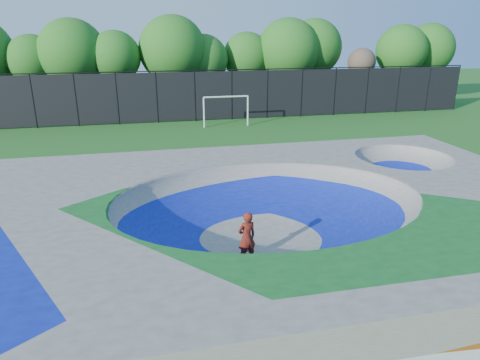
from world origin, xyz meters
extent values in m
plane|color=#1C5417|center=(0.00, 0.00, 0.00)|extent=(120.00, 120.00, 0.00)
cube|color=gray|center=(0.00, 0.00, 0.75)|extent=(22.00, 14.00, 1.50)
imported|color=red|center=(-1.18, -1.65, 0.85)|extent=(0.70, 0.55, 1.70)
cube|color=black|center=(-1.18, -1.65, 0.03)|extent=(0.81, 0.43, 0.05)
cylinder|color=silver|center=(0.34, 18.45, 1.13)|extent=(0.12, 0.12, 2.26)
cylinder|color=silver|center=(3.73, 18.45, 1.13)|extent=(0.12, 0.12, 2.26)
cylinder|color=silver|center=(2.03, 18.45, 2.26)|extent=(3.39, 0.12, 0.12)
cylinder|color=black|center=(-12.00, 21.00, 2.00)|extent=(0.09, 0.09, 4.00)
cylinder|color=black|center=(-9.00, 21.00, 2.00)|extent=(0.09, 0.09, 4.00)
cylinder|color=black|center=(-6.00, 21.00, 2.00)|extent=(0.09, 0.09, 4.00)
cylinder|color=black|center=(-3.00, 21.00, 2.00)|extent=(0.09, 0.09, 4.00)
cylinder|color=black|center=(0.00, 21.00, 2.00)|extent=(0.09, 0.09, 4.00)
cylinder|color=black|center=(3.00, 21.00, 2.00)|extent=(0.09, 0.09, 4.00)
cylinder|color=black|center=(6.00, 21.00, 2.00)|extent=(0.09, 0.09, 4.00)
cylinder|color=black|center=(9.00, 21.00, 2.00)|extent=(0.09, 0.09, 4.00)
cylinder|color=black|center=(12.00, 21.00, 2.00)|extent=(0.09, 0.09, 4.00)
cylinder|color=black|center=(15.00, 21.00, 2.00)|extent=(0.09, 0.09, 4.00)
cylinder|color=black|center=(18.00, 21.00, 2.00)|extent=(0.09, 0.09, 4.00)
cylinder|color=black|center=(21.00, 21.00, 2.00)|extent=(0.09, 0.09, 4.00)
cylinder|color=black|center=(24.00, 21.00, 2.00)|extent=(0.09, 0.09, 4.00)
cube|color=black|center=(0.00, 21.00, 2.00)|extent=(48.00, 0.03, 3.80)
cylinder|color=black|center=(0.00, 21.00, 4.00)|extent=(48.00, 0.08, 0.08)
cylinder|color=#4D3126|center=(-12.66, 25.84, 1.55)|extent=(0.44, 0.44, 3.10)
sphere|color=#205E18|center=(-12.66, 25.84, 4.65)|extent=(4.14, 4.14, 4.14)
cylinder|color=#4D3126|center=(-9.45, 25.36, 1.58)|extent=(0.44, 0.44, 3.16)
sphere|color=#205E18|center=(-9.45, 25.36, 5.23)|extent=(5.50, 5.50, 5.50)
cylinder|color=#4D3126|center=(-6.07, 24.96, 1.67)|extent=(0.44, 0.44, 3.35)
sphere|color=#205E18|center=(-6.07, 24.96, 4.93)|extent=(4.21, 4.21, 4.21)
cylinder|color=#4D3126|center=(-1.26, 25.36, 1.61)|extent=(0.44, 0.44, 3.23)
sphere|color=#205E18|center=(-1.26, 25.36, 5.40)|extent=(5.78, 5.78, 5.78)
cylinder|color=#4D3126|center=(1.46, 26.02, 1.44)|extent=(0.44, 0.44, 2.87)
sphere|color=#205E18|center=(1.46, 26.02, 4.52)|extent=(4.38, 4.38, 4.38)
cylinder|color=#4D3126|center=(5.67, 26.91, 1.51)|extent=(0.44, 0.44, 3.01)
sphere|color=#205E18|center=(5.67, 26.91, 4.67)|extent=(4.42, 4.42, 4.42)
cylinder|color=#4D3126|center=(9.36, 25.97, 1.55)|extent=(0.44, 0.44, 3.10)
sphere|color=#205E18|center=(9.36, 25.97, 5.24)|extent=(5.73, 5.73, 5.73)
cylinder|color=#4D3126|center=(12.31, 27.03, 1.72)|extent=(0.44, 0.44, 3.44)
sphere|color=#205E18|center=(12.31, 27.03, 5.43)|extent=(5.32, 5.32, 5.32)
cylinder|color=#4D3126|center=(16.34, 24.90, 1.52)|extent=(0.44, 0.44, 3.04)
sphere|color=brown|center=(16.34, 24.90, 4.14)|extent=(2.60, 2.60, 2.60)
cylinder|color=#4D3126|center=(20.74, 25.44, 1.66)|extent=(0.44, 0.44, 3.32)
sphere|color=#205E18|center=(20.74, 25.44, 5.14)|extent=(4.86, 4.86, 4.86)
cylinder|color=#4D3126|center=(24.40, 26.43, 1.66)|extent=(0.44, 0.44, 3.31)
sphere|color=#205E18|center=(24.40, 26.43, 5.20)|extent=(5.02, 5.02, 5.02)
camera|label=1|loc=(-4.01, -13.32, 6.96)|focal=32.00mm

